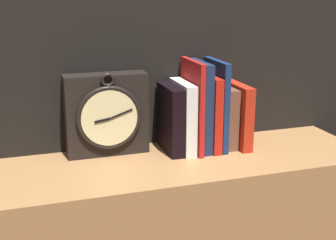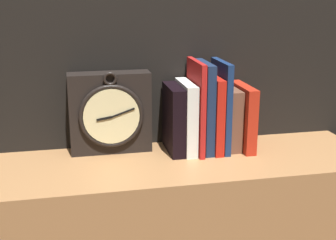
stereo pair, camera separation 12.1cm
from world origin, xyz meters
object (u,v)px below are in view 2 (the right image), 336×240
at_px(clock, 110,113).
at_px(book_slot3_navy, 204,107).
at_px(book_slot6_brown, 230,118).
at_px(book_slot0_black, 174,119).
at_px(book_slot4_red, 213,113).
at_px(book_slot2_red, 196,107).
at_px(book_slot5_navy, 221,106).
at_px(book_slot1_white, 186,117).
at_px(book_slot7_red, 242,117).

height_order(clock, book_slot3_navy, book_slot3_navy).
distance_m(clock, book_slot6_brown, 0.34).
xyz_separation_m(clock, book_slot6_brown, (0.34, -0.03, -0.03)).
bearing_deg(clock, book_slot6_brown, -4.96).
distance_m(book_slot0_black, book_slot6_brown, 0.16).
bearing_deg(book_slot4_red, book_slot2_red, -177.05).
height_order(book_slot0_black, book_slot6_brown, book_slot0_black).
relative_size(book_slot0_black, book_slot6_brown, 1.08).
bearing_deg(book_slot5_navy, book_slot2_red, -177.30).
xyz_separation_m(clock, book_slot0_black, (0.17, -0.03, -0.02)).
bearing_deg(book_slot1_white, book_slot0_black, 176.03).
relative_size(book_slot5_navy, book_slot7_red, 1.38).
distance_m(book_slot4_red, book_slot7_red, 0.09).
height_order(book_slot1_white, book_slot7_red, book_slot1_white).
height_order(book_slot4_red, book_slot5_navy, book_slot5_navy).
relative_size(book_slot1_white, book_slot4_red, 0.93).
distance_m(book_slot0_black, book_slot2_red, 0.07).
relative_size(clock, book_slot6_brown, 1.34).
height_order(clock, book_slot0_black, clock).
relative_size(book_slot2_red, book_slot5_navy, 1.02).
bearing_deg(book_slot5_navy, book_slot3_navy, 177.40).
bearing_deg(clock, book_slot7_red, -6.34).
height_order(book_slot3_navy, book_slot5_navy, book_slot5_navy).
distance_m(book_slot0_black, book_slot4_red, 0.11).
bearing_deg(book_slot0_black, book_slot6_brown, 1.39).
xyz_separation_m(book_slot3_navy, book_slot5_navy, (0.05, -0.00, 0.00)).
distance_m(book_slot5_navy, book_slot7_red, 0.07).
relative_size(book_slot1_white, book_slot7_red, 1.08).
xyz_separation_m(book_slot3_navy, book_slot4_red, (0.03, -0.00, -0.02)).
distance_m(book_slot4_red, book_slot6_brown, 0.06).
bearing_deg(book_slot4_red, book_slot6_brown, 9.21).
xyz_separation_m(book_slot2_red, book_slot6_brown, (0.10, 0.01, -0.04)).
bearing_deg(book_slot0_black, book_slot7_red, -2.31).
relative_size(book_slot2_red, book_slot7_red, 1.40).
distance_m(book_slot2_red, book_slot4_red, 0.05).
bearing_deg(book_slot2_red, clock, 170.15).
bearing_deg(book_slot4_red, book_slot5_navy, 2.15).
distance_m(clock, book_slot5_navy, 0.31).
relative_size(clock, book_slot3_navy, 0.93).
bearing_deg(book_slot3_navy, book_slot7_red, -3.24).
height_order(book_slot5_navy, book_slot7_red, book_slot5_navy).
relative_size(book_slot2_red, book_slot6_brown, 1.47).
xyz_separation_m(book_slot3_navy, book_slot7_red, (0.11, -0.01, -0.03)).
xyz_separation_m(clock, book_slot3_navy, (0.26, -0.03, 0.01)).
bearing_deg(book_slot6_brown, book_slot3_navy, -175.97).
height_order(clock, book_slot2_red, book_slot2_red).
xyz_separation_m(book_slot1_white, book_slot7_red, (0.16, -0.01, -0.01)).
bearing_deg(book_slot2_red, book_slot1_white, 169.43).
bearing_deg(book_slot6_brown, book_slot4_red, -170.79).
xyz_separation_m(book_slot5_navy, book_slot6_brown, (0.03, 0.01, -0.04)).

